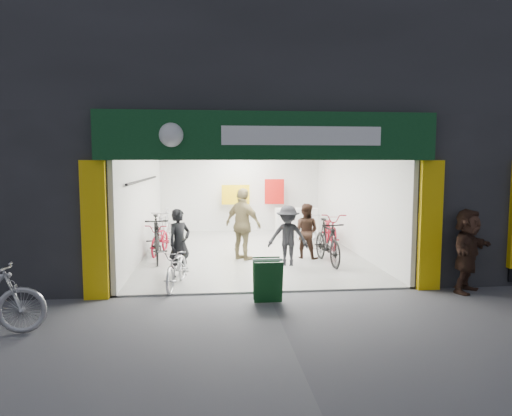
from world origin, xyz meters
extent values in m
plane|color=#56565B|center=(0.00, 0.00, 0.00)|extent=(60.00, 60.00, 0.00)
cube|color=#232326|center=(1.00, 5.00, 5.75)|extent=(16.00, 10.00, 4.50)
cube|color=#232326|center=(-5.50, 5.00, 1.75)|extent=(5.00, 10.00, 3.50)
cube|color=#232326|center=(6.00, 5.00, 1.75)|extent=(6.00, 10.00, 3.50)
cube|color=#9E9E99|center=(0.00, 4.00, 0.02)|extent=(6.00, 8.00, 0.04)
cube|color=silver|center=(0.00, 8.10, 1.60)|extent=(6.00, 0.20, 3.20)
cube|color=silver|center=(-2.95, 4.00, 1.60)|extent=(0.10, 8.00, 3.20)
cube|color=silver|center=(2.95, 4.00, 1.60)|extent=(0.10, 8.00, 3.20)
cube|color=white|center=(0.00, 4.00, 3.25)|extent=(6.00, 8.00, 0.10)
cube|color=black|center=(0.00, 0.10, 3.35)|extent=(6.00, 0.30, 0.30)
cube|color=#0C3815|center=(0.00, -0.12, 3.05)|extent=(6.40, 0.25, 0.90)
cube|color=white|center=(0.60, -0.26, 3.05)|extent=(3.00, 0.02, 0.35)
cube|color=yellow|center=(-3.25, -0.06, 1.30)|extent=(0.45, 0.12, 2.60)
cube|color=yellow|center=(3.25, -0.06, 1.30)|extent=(0.45, 0.12, 2.60)
cylinder|color=black|center=(-2.82, 3.40, 2.10)|extent=(0.06, 5.00, 0.06)
cube|color=silver|center=(1.80, 6.50, 0.50)|extent=(1.40, 0.60, 1.00)
cube|color=white|center=(0.00, 1.20, 3.18)|extent=(1.30, 0.35, 0.04)
cube|color=white|center=(0.00, 3.00, 3.18)|extent=(1.30, 0.35, 0.04)
cube|color=white|center=(0.00, 4.80, 3.18)|extent=(1.30, 0.35, 0.04)
cube|color=white|center=(0.00, 6.60, 3.18)|extent=(1.30, 0.35, 0.04)
imported|color=silver|center=(-1.80, 0.60, 0.42)|extent=(0.81, 1.67, 0.84)
imported|color=black|center=(-2.50, 3.15, 0.60)|extent=(0.83, 2.05, 1.20)
imported|color=maroon|center=(-2.50, 4.04, 0.44)|extent=(0.82, 1.74, 0.88)
imported|color=#A7A6AB|center=(-2.50, 5.20, 0.58)|extent=(0.83, 1.99, 1.16)
imported|color=black|center=(1.80, 2.35, 0.57)|extent=(0.65, 1.93, 1.14)
imported|color=maroon|center=(2.48, 4.57, 0.53)|extent=(0.94, 2.10, 1.07)
imported|color=#B9B9BE|center=(1.80, 4.80, 0.54)|extent=(0.82, 1.85, 1.08)
imported|color=black|center=(-1.80, 1.41, 0.77)|extent=(0.67, 0.64, 1.54)
imported|color=#352118|center=(1.38, 3.03, 0.74)|extent=(0.90, 0.83, 1.48)
imported|color=black|center=(0.76, 2.18, 0.76)|extent=(1.09, 0.81, 1.51)
imported|color=#8E7E52|center=(-0.27, 2.97, 0.95)|extent=(1.13, 1.10, 1.90)
imported|color=#3B251B|center=(3.91, -0.30, 0.83)|extent=(1.47, 1.40, 1.66)
cube|color=#0E3816|center=(-0.09, -0.75, 0.42)|extent=(0.51, 0.20, 0.78)
cube|color=#0E3816|center=(-0.08, -0.42, 0.42)|extent=(0.51, 0.20, 0.78)
cube|color=white|center=(-0.08, -0.59, 0.80)|extent=(0.54, 0.05, 0.05)
camera|label=1|loc=(-1.12, -8.66, 2.57)|focal=32.00mm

